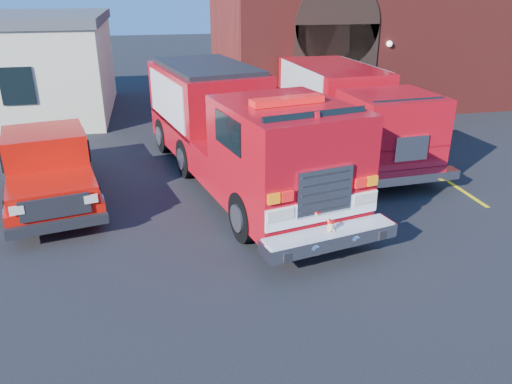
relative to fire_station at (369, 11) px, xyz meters
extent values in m
plane|color=black|center=(-8.99, -13.98, -4.25)|extent=(100.00, 100.00, 0.00)
cube|color=#DFBE0B|center=(-2.49, -12.98, -4.25)|extent=(0.12, 3.00, 0.01)
cube|color=#DFBE0B|center=(-2.49, -9.98, -4.25)|extent=(0.12, 3.00, 0.01)
cube|color=#DFBE0B|center=(-2.49, -6.98, -4.25)|extent=(0.12, 3.00, 0.01)
cube|color=maroon|center=(0.01, 0.02, -0.25)|extent=(15.00, 10.00, 8.00)
cube|color=black|center=(-3.49, -5.00, -2.25)|extent=(3.60, 0.12, 4.00)
cylinder|color=black|center=(-3.49, -5.00, -0.25)|extent=(3.60, 0.12, 3.60)
cube|color=black|center=(-15.99, -5.01, -2.25)|extent=(1.20, 0.10, 1.40)
cylinder|color=black|center=(-9.20, -14.93, -3.66)|extent=(0.63, 1.24, 1.19)
cylinder|color=black|center=(-6.87, -14.42, -3.66)|extent=(0.63, 1.24, 1.19)
cube|color=#B40A16|center=(-8.78, -11.30, -3.33)|extent=(4.74, 10.09, 0.97)
cube|color=#B40A16|center=(-9.31, -8.87, -2.09)|extent=(3.67, 5.23, 1.73)
cube|color=#B40A16|center=(-8.10, -14.36, -2.03)|extent=(3.39, 3.96, 1.62)
cube|color=black|center=(-7.81, -15.68, -1.60)|extent=(2.34, 0.60, 1.02)
cube|color=red|center=(-8.10, -14.36, -1.14)|extent=(1.77, 0.73, 0.15)
cube|color=white|center=(-7.73, -16.07, -3.12)|extent=(2.66, 0.65, 0.48)
cube|color=silver|center=(-7.72, -16.08, -2.68)|extent=(1.28, 0.34, 1.02)
cube|color=silver|center=(-7.66, -16.37, -3.62)|extent=(3.09, 1.23, 0.30)
cube|color=#B7B7BF|center=(-10.65, -9.16, -2.09)|extent=(0.88, 3.81, 1.41)
cube|color=#B7B7BF|center=(-7.98, -8.57, -2.09)|extent=(0.88, 3.81, 1.41)
sphere|color=#D1B484|center=(-7.66, -16.37, -3.39)|extent=(0.18, 0.18, 0.15)
sphere|color=#D1B484|center=(-7.66, -16.37, -3.28)|extent=(0.15, 0.15, 0.12)
sphere|color=#D1B484|center=(-7.71, -16.37, -3.23)|extent=(0.06, 0.06, 0.05)
sphere|color=#D1B484|center=(-7.62, -16.35, -3.23)|extent=(0.06, 0.06, 0.05)
ellipsoid|color=red|center=(-7.66, -16.37, -3.24)|extent=(0.15, 0.15, 0.07)
cylinder|color=red|center=(-7.66, -16.38, -3.26)|extent=(0.17, 0.17, 0.01)
cylinder|color=black|center=(-14.53, -13.48, -3.82)|extent=(0.48, 0.91, 0.87)
cylinder|color=black|center=(-12.67, -13.09, -3.82)|extent=(0.48, 0.91, 0.87)
cube|color=red|center=(-14.02, -11.33, -3.66)|extent=(3.36, 6.27, 0.49)
cube|color=red|center=(-13.58, -13.39, -3.22)|extent=(2.29, 2.00, 0.38)
cube|color=red|center=(-13.95, -11.64, -2.79)|extent=(2.35, 2.32, 1.08)
cube|color=red|center=(-14.38, -9.63, -3.22)|extent=(2.42, 2.64, 0.60)
cube|color=black|center=(-13.38, -14.32, -3.77)|extent=(2.19, 0.61, 0.24)
cylinder|color=black|center=(-5.32, -11.88, -3.70)|extent=(0.43, 1.13, 1.11)
cylinder|color=black|center=(-3.10, -11.73, -3.70)|extent=(0.43, 1.13, 1.11)
cube|color=#B40A16|center=(-4.40, -8.98, -3.39)|extent=(3.06, 8.24, 0.91)
cube|color=#B40A16|center=(-4.50, -7.47, -2.23)|extent=(2.86, 5.22, 1.52)
cube|color=#B40A16|center=(-4.21, -11.81, -2.33)|extent=(2.69, 2.59, 1.31)
cube|color=#B7B7BF|center=(-5.78, -7.55, -2.33)|extent=(0.32, 4.24, 1.72)
cube|color=#B7B7BF|center=(-3.23, -7.38, -2.33)|extent=(0.32, 4.24, 1.72)
cube|color=silver|center=(-4.12, -13.27, -3.70)|extent=(2.76, 0.64, 0.25)
camera|label=1|loc=(-11.05, -25.10, 1.31)|focal=35.00mm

